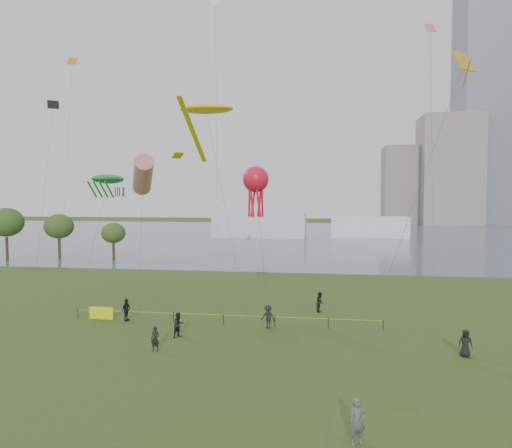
# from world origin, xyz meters

# --- Properties ---
(ground_plane) EXTENTS (400.00, 400.00, 0.00)m
(ground_plane) POSITION_xyz_m (0.00, 0.00, 0.00)
(ground_plane) COLOR #263C13
(lake) EXTENTS (400.00, 120.00, 0.08)m
(lake) POSITION_xyz_m (0.00, 100.00, 0.02)
(lake) COLOR #4E5B6B
(lake) RESTS_ON ground_plane
(tower) EXTENTS (24.00, 24.00, 120.00)m
(tower) POSITION_xyz_m (62.00, 168.00, 60.00)
(tower) COLOR slate
(tower) RESTS_ON ground_plane
(building_mid) EXTENTS (20.00, 20.00, 38.00)m
(building_mid) POSITION_xyz_m (46.00, 162.00, 19.00)
(building_mid) COLOR gray
(building_mid) RESTS_ON ground_plane
(building_low) EXTENTS (16.00, 18.00, 28.00)m
(building_low) POSITION_xyz_m (32.00, 168.00, 14.00)
(building_low) COLOR gray
(building_low) RESTS_ON ground_plane
(pavilion_left) EXTENTS (22.00, 8.00, 6.00)m
(pavilion_left) POSITION_xyz_m (-12.00, 95.00, 3.00)
(pavilion_left) COLOR silver
(pavilion_left) RESTS_ON ground_plane
(pavilion_right) EXTENTS (18.00, 7.00, 5.00)m
(pavilion_right) POSITION_xyz_m (14.00, 98.00, 2.50)
(pavilion_right) COLOR white
(pavilion_right) RESTS_ON ground_plane
(trees) EXTENTS (20.26, 7.85, 8.10)m
(trees) POSITION_xyz_m (-38.88, 47.41, 5.34)
(trees) COLOR #372A19
(trees) RESTS_ON ground_plane
(fence) EXTENTS (24.07, 0.07, 1.05)m
(fence) POSITION_xyz_m (-9.22, 13.65, 0.55)
(fence) COLOR black
(fence) RESTS_ON ground_plane
(kite_flyer) EXTENTS (0.80, 0.68, 1.87)m
(kite_flyer) POSITION_xyz_m (6.16, -3.71, 0.93)
(kite_flyer) COLOR #56595E
(kite_flyer) RESTS_ON ground_plane
(spectator_a) EXTENTS (1.01, 1.07, 1.75)m
(spectator_a) POSITION_xyz_m (-5.46, 9.85, 0.87)
(spectator_a) COLOR black
(spectator_a) RESTS_ON ground_plane
(spectator_b) EXTENTS (1.29, 0.98, 1.76)m
(spectator_b) POSITION_xyz_m (0.44, 13.09, 0.88)
(spectator_b) COLOR black
(spectator_b) RESTS_ON ground_plane
(spectator_c) EXTENTS (0.66, 1.10, 1.76)m
(spectator_c) POSITION_xyz_m (-10.97, 13.65, 0.88)
(spectator_c) COLOR black
(spectator_c) RESTS_ON ground_plane
(spectator_d) EXTENTS (0.85, 0.57, 1.70)m
(spectator_d) POSITION_xyz_m (13.29, 8.34, 0.85)
(spectator_d) COLOR black
(spectator_d) RESTS_ON ground_plane
(spectator_f) EXTENTS (0.59, 0.41, 1.56)m
(spectator_f) POSITION_xyz_m (-6.00, 6.61, 0.78)
(spectator_f) COLOR black
(spectator_f) RESTS_ON ground_plane
(spectator_g) EXTENTS (0.84, 0.97, 1.72)m
(spectator_g) POSITION_xyz_m (4.18, 19.03, 0.86)
(spectator_g) COLOR black
(spectator_g) RESTS_ON ground_plane
(kite_stingray) EXTENTS (6.80, 9.90, 17.56)m
(kite_stingray) POSITION_xyz_m (-5.38, 17.54, 17.10)
(kite_stingray) COLOR #3F3F42
(kite_windsock) EXTENTS (4.52, 9.25, 13.80)m
(kite_windsock) POSITION_xyz_m (-12.67, 21.85, 11.88)
(kite_windsock) COLOR #3F3F42
(kite_creature) EXTENTS (2.52, 11.03, 11.96)m
(kite_creature) POSITION_xyz_m (-15.80, 21.03, 11.48)
(kite_creature) COLOR #3F3F42
(kite_octopus) EXTENTS (2.64, 4.99, 12.19)m
(kite_octopus) POSITION_xyz_m (-0.69, 14.45, 11.09)
(kite_octopus) COLOR #3F3F42
(kite_delta) EXTENTS (9.34, 16.13, 19.31)m
(kite_delta) POSITION_xyz_m (13.00, 10.09, 17.61)
(kite_delta) COLOR #3F3F42
(small_kites) EXTENTS (38.58, 14.42, 11.56)m
(small_kites) POSITION_xyz_m (-2.76, 18.14, 22.86)
(small_kites) COLOR orange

